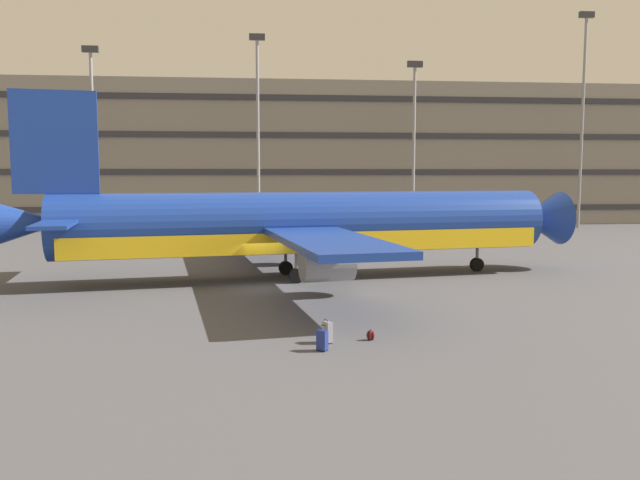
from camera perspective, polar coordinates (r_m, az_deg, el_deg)
The scene contains 10 objects.
ground_plane at distance 36.92m, azimuth -4.94°, elevation -4.24°, with size 600.00×600.00×0.00m, color #4C4C51.
terminal_structure at distance 88.87m, azimuth -5.40°, elevation 7.56°, with size 137.42×19.87×18.18m.
airliner at distance 39.46m, azimuth -1.50°, elevation 1.28°, with size 36.88×29.83×11.17m.
light_mast_left at distance 76.74m, azimuth -19.77°, elevation 9.72°, with size 1.80×0.50×20.75m.
light_mast_center_left at distance 74.57m, azimuth -5.62°, elevation 10.83°, with size 1.80×0.50×22.44m.
light_mast_center_right at distance 76.71m, azimuth 8.46°, elevation 9.60°, with size 1.80×0.50×19.72m.
light_mast_right at distance 84.43m, azimuth 22.59°, elevation 11.02°, with size 1.80×0.50×25.84m.
suitcase_orange at distance 24.69m, azimuth 0.69°, elevation -8.26°, with size 0.39×0.49×0.93m.
suitcase_laid_flat at distance 23.63m, azimuth 0.21°, elevation -8.99°, with size 0.46×0.43×0.96m.
backpack_upright at distance 25.23m, azimuth 4.58°, elevation -8.55°, with size 0.37×0.31×0.46m.
Camera 1 is at (-0.37, -36.35, 6.49)m, focal length 35.53 mm.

